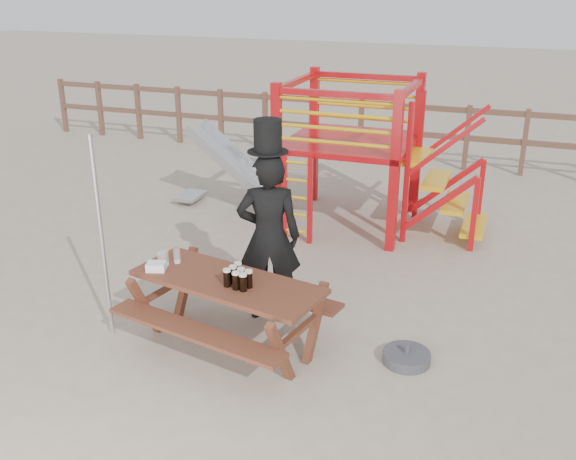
# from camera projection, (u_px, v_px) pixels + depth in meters

# --- Properties ---
(ground) EXTENTS (60.00, 60.00, 0.00)m
(ground) POSITION_uv_depth(u_px,v_px,m) (231.00, 341.00, 6.37)
(ground) COLOR tan
(ground) RESTS_ON ground
(back_fence) EXTENTS (15.09, 0.09, 1.20)m
(back_fence) POSITION_uv_depth(u_px,v_px,m) (387.00, 125.00, 12.19)
(back_fence) COLOR brown
(back_fence) RESTS_ON ground
(playground_fort) EXTENTS (4.71, 1.84, 2.10)m
(playground_fort) POSITION_uv_depth(u_px,v_px,m) (345.00, 151.00, 9.05)
(playground_fort) COLOR #B30B10
(playground_fort) RESTS_ON ground
(picnic_table) EXTENTS (2.07, 1.62, 0.72)m
(picnic_table) POSITION_uv_depth(u_px,v_px,m) (228.00, 305.00, 6.12)
(picnic_table) COLOR brown
(picnic_table) RESTS_ON ground
(man_with_hat) EXTENTS (0.76, 0.63, 2.11)m
(man_with_hat) POSITION_uv_depth(u_px,v_px,m) (269.00, 233.00, 6.51)
(man_with_hat) COLOR black
(man_with_hat) RESTS_ON ground
(metal_pole) EXTENTS (0.05, 0.05, 2.06)m
(metal_pole) POSITION_uv_depth(u_px,v_px,m) (102.00, 239.00, 6.13)
(metal_pole) COLOR #B2B2B7
(metal_pole) RESTS_ON ground
(parasol_base) EXTENTS (0.45, 0.45, 0.19)m
(parasol_base) POSITION_uv_depth(u_px,v_px,m) (406.00, 357.00, 6.00)
(parasol_base) COLOR #3D3D42
(parasol_base) RESTS_ON ground
(paper_bag) EXTENTS (0.21, 0.19, 0.08)m
(paper_bag) POSITION_uv_depth(u_px,v_px,m) (156.00, 266.00, 6.20)
(paper_bag) COLOR white
(paper_bag) RESTS_ON picnic_table
(stout_pints) EXTENTS (0.27, 0.27, 0.17)m
(stout_pints) POSITION_uv_depth(u_px,v_px,m) (238.00, 277.00, 5.87)
(stout_pints) COLOR black
(stout_pints) RESTS_ON picnic_table
(empty_glasses) EXTENTS (0.18, 0.19, 0.15)m
(empty_glasses) POSITION_uv_depth(u_px,v_px,m) (168.00, 258.00, 6.31)
(empty_glasses) COLOR silver
(empty_glasses) RESTS_ON picnic_table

